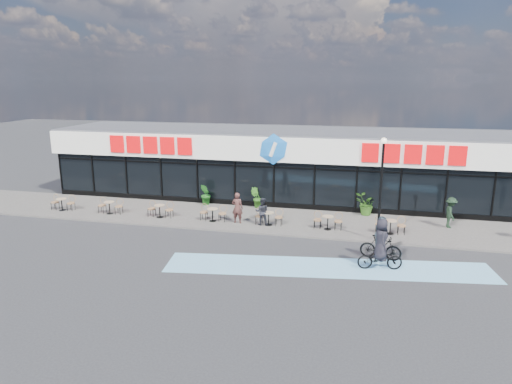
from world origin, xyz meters
TOP-DOWN VIEW (x-y plane):
  - ground at (0.00, 0.00)m, footprint 120.00×120.00m
  - sidewalk at (0.00, 4.50)m, footprint 44.00×5.00m
  - bike_lane at (4.00, -1.50)m, footprint 14.17×4.13m
  - building at (-0.00, 9.93)m, footprint 30.60×6.57m
  - lamp_post at (6.18, 2.30)m, footprint 0.28×0.28m
  - bistro_set_0 at (-12.46, 3.47)m, footprint 1.54×0.62m
  - bistro_set_1 at (-9.25, 3.47)m, footprint 1.54×0.62m
  - bistro_set_2 at (-6.03, 3.47)m, footprint 1.54×0.62m
  - bistro_set_3 at (-2.81, 3.47)m, footprint 1.54×0.62m
  - bistro_set_4 at (0.40, 3.47)m, footprint 1.54×0.62m
  - bistro_set_5 at (3.62, 3.47)m, footprint 1.54×0.62m
  - bistro_set_6 at (6.84, 3.47)m, footprint 1.54×0.62m
  - potted_plant_left at (-4.29, 6.52)m, footprint 0.88×0.94m
  - potted_plant_mid at (-1.02, 6.64)m, footprint 0.87×0.79m
  - potted_plant_right at (5.58, 6.54)m, footprint 1.43×1.34m
  - patron_left at (-1.36, 3.40)m, footprint 0.66×0.46m
  - patron_right at (0.04, 3.35)m, footprint 0.84×0.70m
  - pedestrian_b at (10.02, 5.21)m, footprint 0.69×1.12m
  - cyclist_a at (6.17, -1.16)m, footprint 1.96×0.96m
  - cyclist_b at (6.24, 0.01)m, footprint 1.91×0.85m

SIDE VIEW (x-z plane):
  - ground at x=0.00m, z-range 0.00..0.00m
  - bike_lane at x=4.00m, z-range 0.00..0.01m
  - sidewalk at x=0.00m, z-range 0.00..0.10m
  - bistro_set_0 at x=-12.46m, z-range 0.11..1.01m
  - bistro_set_1 at x=-9.25m, z-range 0.11..1.01m
  - bistro_set_2 at x=-6.03m, z-range 0.11..1.01m
  - bistro_set_3 at x=-2.81m, z-range 0.11..1.01m
  - bistro_set_4 at x=0.40m, z-range 0.11..1.01m
  - bistro_set_5 at x=3.62m, z-range 0.11..1.01m
  - bistro_set_6 at x=6.84m, z-range 0.11..1.01m
  - potted_plant_right at x=5.58m, z-range 0.10..1.36m
  - potted_plant_mid at x=-1.02m, z-range 0.10..1.39m
  - potted_plant_left at x=-4.29m, z-range 0.10..1.46m
  - cyclist_b at x=6.24m, z-range -0.18..1.82m
  - cyclist_a at x=6.17m, z-range -0.27..1.98m
  - patron_right at x=0.04m, z-range 0.10..1.64m
  - pedestrian_b at x=10.02m, z-range 0.10..1.77m
  - patron_left at x=-1.36m, z-range 0.10..1.84m
  - building at x=0.00m, z-range -0.04..4.71m
  - lamp_post at x=6.18m, z-range 0.58..5.69m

